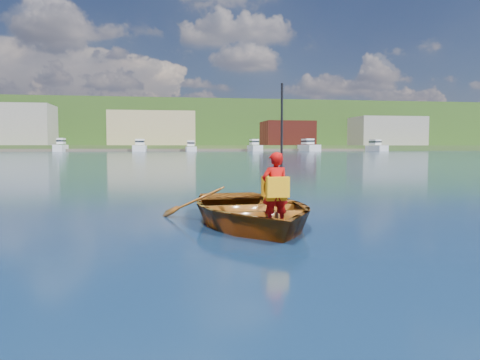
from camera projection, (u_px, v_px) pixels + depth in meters
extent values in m
plane|color=#142F49|center=(175.00, 235.00, 6.85)|extent=(600.00, 600.00, 0.00)
imported|color=#70380B|center=(250.00, 209.00, 7.80)|extent=(3.07, 4.07, 0.80)
imported|color=#A10707|center=(275.00, 189.00, 6.93)|extent=(0.43, 0.30, 1.11)
cube|color=orange|center=(278.00, 187.00, 6.81)|extent=(0.35, 0.13, 0.30)
cube|color=orange|center=(273.00, 186.00, 7.04)|extent=(0.35, 0.11, 0.30)
cube|color=orange|center=(275.00, 199.00, 6.94)|extent=(0.32, 0.24, 0.05)
cylinder|color=black|center=(282.00, 155.00, 7.08)|extent=(0.04, 0.04, 2.14)
cube|color=#315525|center=(166.00, 148.00, 194.00)|extent=(400.00, 80.00, 2.00)
cube|color=#2C5124|center=(166.00, 129.00, 242.57)|extent=(400.00, 100.00, 22.00)
cube|color=brown|center=(195.00, 150.00, 154.10)|extent=(159.91, 14.65, 0.80)
cube|color=gray|center=(20.00, 125.00, 161.03)|extent=(22.00, 16.00, 14.00)
cube|color=#A1806B|center=(152.00, 129.00, 168.10)|extent=(30.00, 16.00, 12.00)
cube|color=maroon|center=(287.00, 133.00, 175.98)|extent=(18.00, 16.00, 9.00)
cube|color=gray|center=(387.00, 131.00, 182.13)|extent=(26.00, 16.00, 11.00)
cube|color=silver|center=(61.00, 149.00, 142.71)|extent=(2.70, 9.66, 2.31)
cube|color=silver|center=(61.00, 141.00, 143.51)|extent=(1.89, 4.35, 1.80)
cube|color=black|center=(61.00, 141.00, 143.50)|extent=(1.95, 4.54, 0.50)
cube|color=silver|center=(140.00, 149.00, 146.42)|extent=(3.86, 13.79, 2.12)
cube|color=silver|center=(140.00, 142.00, 147.62)|extent=(2.70, 6.20, 1.80)
cube|color=black|center=(140.00, 142.00, 147.62)|extent=(2.78, 6.48, 0.50)
cube|color=silver|center=(191.00, 149.00, 148.90)|extent=(3.09, 11.04, 1.67)
cube|color=silver|center=(191.00, 143.00, 149.85)|extent=(2.16, 4.97, 1.80)
cube|color=black|center=(191.00, 143.00, 149.84)|extent=(2.23, 5.19, 0.50)
cube|color=silver|center=(255.00, 149.00, 152.11)|extent=(3.20, 11.42, 2.17)
cube|color=silver|center=(254.00, 142.00, 153.08)|extent=(2.24, 5.14, 1.80)
cube|color=black|center=(254.00, 142.00, 153.07)|extent=(2.30, 5.37, 0.50)
cube|color=silver|center=(309.00, 148.00, 154.95)|extent=(3.86, 13.79, 2.35)
cube|color=silver|center=(308.00, 141.00, 156.15)|extent=(2.70, 6.21, 1.80)
cube|color=black|center=(308.00, 141.00, 156.14)|extent=(2.78, 6.48, 0.50)
cube|color=silver|center=(376.00, 149.00, 158.66)|extent=(3.18, 11.36, 2.15)
cube|color=silver|center=(375.00, 142.00, 159.63)|extent=(2.23, 5.11, 1.80)
cube|color=black|center=(375.00, 142.00, 159.62)|extent=(2.29, 5.34, 0.50)
cylinder|color=#382314|center=(197.00, 119.00, 260.61)|extent=(0.80, 0.80, 4.08)
sphere|color=#26561C|center=(197.00, 109.00, 260.23)|extent=(7.61, 7.61, 7.61)
cylinder|color=#382314|center=(366.00, 124.00, 266.83)|extent=(0.80, 0.80, 2.46)
sphere|color=#26561C|center=(366.00, 118.00, 266.61)|extent=(4.59, 4.59, 4.59)
cylinder|color=#382314|center=(337.00, 124.00, 258.68)|extent=(0.80, 0.80, 4.02)
sphere|color=#26561C|center=(337.00, 114.00, 258.31)|extent=(7.50, 7.50, 7.50)
cylinder|color=#382314|center=(320.00, 122.00, 264.03)|extent=(0.80, 0.80, 3.39)
sphere|color=#26561C|center=(320.00, 114.00, 263.71)|extent=(6.32, 6.32, 6.32)
cylinder|color=#382314|center=(325.00, 134.00, 224.34)|extent=(0.80, 0.80, 3.69)
sphere|color=#26561C|center=(326.00, 124.00, 224.00)|extent=(6.88, 6.88, 6.88)
cylinder|color=#382314|center=(113.00, 132.00, 212.87)|extent=(0.80, 0.80, 3.10)
sphere|color=#26561C|center=(113.00, 123.00, 212.58)|extent=(5.79, 5.79, 5.79)
cylinder|color=#382314|center=(290.00, 116.00, 291.70)|extent=(0.80, 0.80, 2.51)
sphere|color=#26561C|center=(290.00, 110.00, 291.46)|extent=(4.68, 4.68, 4.68)
cylinder|color=#382314|center=(156.00, 129.00, 223.12)|extent=(0.80, 0.80, 4.14)
sphere|color=#26561C|center=(156.00, 117.00, 222.74)|extent=(7.73, 7.73, 7.73)
cylinder|color=#382314|center=(416.00, 120.00, 289.90)|extent=(0.80, 0.80, 2.68)
sphere|color=#26561C|center=(416.00, 114.00, 289.65)|extent=(4.99, 4.99, 4.99)
cylinder|color=#382314|center=(289.00, 120.00, 269.30)|extent=(0.80, 0.80, 3.93)
sphere|color=#26561C|center=(289.00, 110.00, 268.93)|extent=(7.33, 7.33, 7.33)
cylinder|color=#382314|center=(307.00, 133.00, 226.35)|extent=(0.80, 0.80, 3.83)
sphere|color=#26561C|center=(307.00, 122.00, 225.99)|extent=(7.16, 7.16, 7.16)
cylinder|color=#382314|center=(381.00, 119.00, 283.00)|extent=(0.80, 0.80, 3.97)
sphere|color=#26561C|center=(381.00, 111.00, 282.63)|extent=(7.41, 7.41, 7.41)
cylinder|color=#382314|center=(114.00, 129.00, 219.13)|extent=(0.80, 0.80, 3.96)
sphere|color=#26561C|center=(114.00, 117.00, 218.77)|extent=(7.40, 7.40, 7.40)
cylinder|color=#382314|center=(344.00, 128.00, 246.86)|extent=(0.80, 0.80, 3.32)
sphere|color=#26561C|center=(344.00, 119.00, 246.55)|extent=(6.19, 6.19, 6.19)
cylinder|color=#382314|center=(382.00, 121.00, 281.81)|extent=(0.80, 0.80, 2.72)
sphere|color=#26561C|center=(382.00, 115.00, 281.56)|extent=(5.08, 5.08, 5.08)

